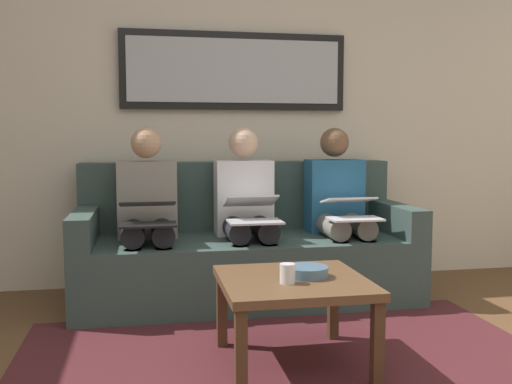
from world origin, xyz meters
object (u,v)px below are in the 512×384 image
(person_left, at_px, (338,206))
(person_middle, at_px, (246,208))
(couch, at_px, (244,251))
(coffee_table, at_px, (293,290))
(cup, at_px, (287,274))
(framed_mirror, at_px, (235,71))
(bowl, at_px, (307,272))
(laptop_silver, at_px, (253,210))
(person_right, at_px, (147,211))
(laptop_black, at_px, (148,213))
(laptop_white, at_px, (351,208))

(person_left, xyz_separation_m, person_middle, (0.64, 0.00, 0.00))
(couch, relative_size, coffee_table, 3.24)
(cup, relative_size, person_left, 0.08)
(framed_mirror, relative_size, cup, 18.17)
(bowl, height_order, laptop_silver, laptop_silver)
(person_right, xyz_separation_m, laptop_black, (0.00, 0.25, 0.02))
(laptop_silver, bearing_deg, person_left, -159.89)
(coffee_table, bearing_deg, bowl, -172.18)
(person_left, height_order, laptop_white, person_left)
(person_middle, relative_size, laptop_silver, 3.07)
(person_right, bearing_deg, couch, -173.87)
(couch, height_order, person_middle, person_middle)
(person_right, bearing_deg, laptop_silver, 159.89)
(bowl, bearing_deg, laptop_silver, -83.99)
(coffee_table, height_order, cup, cup)
(bowl, relative_size, laptop_white, 0.61)
(cup, height_order, person_left, person_left)
(couch, bearing_deg, cup, 88.82)
(bowl, height_order, laptop_white, laptop_white)
(cup, bearing_deg, framed_mirror, -90.91)
(framed_mirror, xyz_separation_m, coffee_table, (-0.02, 1.61, -1.19))
(laptop_silver, bearing_deg, couch, -90.00)
(bowl, height_order, laptop_black, laptop_black)
(coffee_table, bearing_deg, laptop_silver, -88.51)
(person_right, bearing_deg, laptop_black, 90.00)
(couch, bearing_deg, laptop_black, 26.55)
(cup, distance_m, bowl, 0.16)
(laptop_silver, bearing_deg, laptop_white, 178.53)
(cup, height_order, person_right, person_right)
(framed_mirror, bearing_deg, laptop_white, 132.12)
(coffee_table, relative_size, laptop_silver, 1.83)
(coffee_table, xyz_separation_m, laptop_black, (0.66, -0.90, 0.26))
(cup, xyz_separation_m, bowl, (-0.12, -0.10, -0.02))
(bowl, bearing_deg, framed_mirror, -86.58)
(couch, relative_size, laptop_silver, 5.93)
(coffee_table, height_order, bowl, bowl)
(laptop_white, bearing_deg, person_left, -90.00)
(coffee_table, distance_m, person_right, 1.35)
(cup, bearing_deg, bowl, -140.88)
(person_right, distance_m, laptop_black, 0.25)
(couch, distance_m, laptop_black, 0.78)
(person_middle, height_order, laptop_black, person_middle)
(bowl, xyz_separation_m, laptop_black, (0.74, -0.89, 0.18))
(person_left, height_order, laptop_black, person_left)
(person_left, bearing_deg, framed_mirror, -35.53)
(laptop_black, bearing_deg, framed_mirror, -132.11)
(bowl, xyz_separation_m, laptop_silver, (0.10, -0.90, 0.18))
(laptop_white, xyz_separation_m, laptop_silver, (0.64, -0.02, 0.00))
(laptop_white, xyz_separation_m, laptop_black, (1.28, 0.00, 0.00))
(cup, relative_size, bowl, 0.45)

